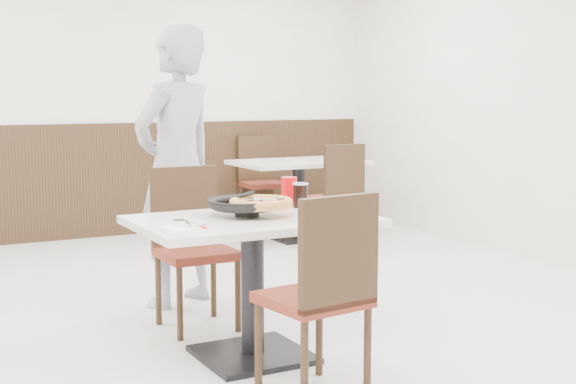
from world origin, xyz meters
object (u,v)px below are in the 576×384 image
red_cup (289,191)px  bg_chair_right_near (331,197)px  bg_table_right (299,200)px  bg_chair_right_far (264,182)px  main_table (253,288)px  chair_near (313,294)px  side_plate (187,224)px  cola_glass (301,196)px  diner_person (176,167)px  chair_far (197,249)px  pizza_pan (246,208)px  pizza (261,205)px

red_cup → bg_chair_right_near: (1.50, 2.00, -0.35)m
bg_table_right → bg_chair_right_far: size_ratio=1.26×
main_table → chair_near: chair_near is taller
side_plate → cola_glass: cola_glass is taller
diner_person → bg_chair_right_far: bearing=-151.5°
main_table → bg_table_right: 3.52m
side_plate → bg_chair_right_far: size_ratio=0.19×
cola_glass → bg_chair_right_far: bg_chair_right_far is taller
chair_near → red_cup: 1.06m
chair_far → pizza_pan: size_ratio=2.77×
diner_person → bg_chair_right_far: (1.85, 2.45, -0.44)m
diner_person → main_table: bearing=63.7°
chair_near → cola_glass: chair_near is taller
main_table → bg_table_right: same height
pizza_pan → bg_table_right: size_ratio=0.29×
pizza → cola_glass: (0.34, 0.19, 0.00)m
pizza_pan → diner_person: 1.16m
main_table → bg_table_right: bearing=57.1°
chair_near → cola_glass: (0.38, 0.79, 0.34)m
bg_chair_right_near → bg_table_right: bearing=83.7°
red_cup → bg_chair_right_far: bearing=65.9°
pizza_pan → cola_glass: (0.40, 0.12, 0.02)m
pizza → side_plate: 0.45m
chair_near → pizza_pan: 0.74m
chair_near → pizza: 0.69m
cola_glass → bg_table_right: cola_glass is taller
pizza_pan → bg_chair_right_near: size_ratio=0.36×
pizza_pan → bg_chair_right_far: bearing=62.2°
pizza_pan → bg_chair_right_far: bg_chair_right_far is taller
side_plate → bg_table_right: side_plate is taller
chair_far → bg_chair_right_near: 2.59m
chair_near → side_plate: chair_near is taller
bg_chair_right_far → red_cup: bearing=69.2°
main_table → chair_far: (-0.06, 0.64, 0.10)m
bg_table_right → bg_chair_right_near: bg_chair_right_near is taller
pizza_pan → bg_chair_right_near: (1.90, 2.26, -0.32)m
chair_near → diner_person: diner_person is taller
red_cup → bg_table_right: bearing=60.0°
chair_far → bg_chair_right_far: size_ratio=1.00×
pizza → cola_glass: cola_glass is taller
pizza → bg_chair_right_near: 2.99m
bg_chair_right_near → bg_chair_right_far: same height
pizza → side_plate: bearing=-169.2°
pizza_pan → pizza: bearing=-50.4°
pizza_pan → side_plate: 0.42m
diner_person → red_cup: bearing=87.5°
bg_chair_right_far → main_table: bearing=66.1°
chair_far → bg_chair_right_near: bearing=-139.3°
cola_glass → main_table: bearing=-153.7°
side_plate → cola_glass: bearing=19.3°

